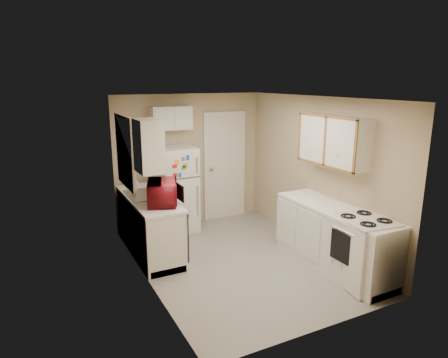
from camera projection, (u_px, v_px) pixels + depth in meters
name	position (u px, v px, depth m)	size (l,w,h in m)	color
floor	(239.00, 260.00, 6.01)	(3.80, 3.80, 0.00)	#AAA59C
ceiling	(241.00, 98.00, 5.42)	(3.80, 3.80, 0.00)	white
wall_left	(144.00, 196.00, 5.10)	(3.80, 3.80, 0.00)	tan
wall_right	(317.00, 173.00, 6.33)	(3.80, 3.80, 0.00)	tan
wall_back	(190.00, 160.00, 7.36)	(2.80, 2.80, 0.00)	tan
wall_front	(330.00, 225.00, 4.07)	(2.80, 2.80, 0.00)	tan
left_counter	(149.00, 225.00, 6.20)	(0.60, 1.80, 0.90)	silver
dishwasher	(180.00, 232.00, 5.79)	(0.03, 0.58, 0.72)	black
sink	(145.00, 197.00, 6.23)	(0.54, 0.74, 0.16)	gray
microwave	(163.00, 194.00, 5.72)	(0.33, 0.60, 0.40)	maroon
soap_bottle	(134.00, 182.00, 6.60)	(0.09, 0.09, 0.20)	white
window_blinds	(126.00, 152.00, 5.93)	(0.10, 0.98, 1.08)	silver
upper_cabinet_left	(148.00, 146.00, 5.21)	(0.30, 0.45, 0.70)	silver
refrigerator	(177.00, 190.00, 6.98)	(0.62, 0.61, 1.52)	silver
cabinet_over_fridge	(171.00, 118.00, 6.86)	(0.70, 0.30, 0.40)	silver
interior_door	(225.00, 166.00, 7.68)	(0.86, 0.06, 2.08)	silver
right_counter	(334.00, 238.00, 5.68)	(0.60, 2.00, 0.90)	silver
stove	(363.00, 253.00, 5.21)	(0.59, 0.73, 0.89)	silver
upper_cabinet_right	(334.00, 140.00, 5.68)	(0.30, 1.20, 0.70)	silver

